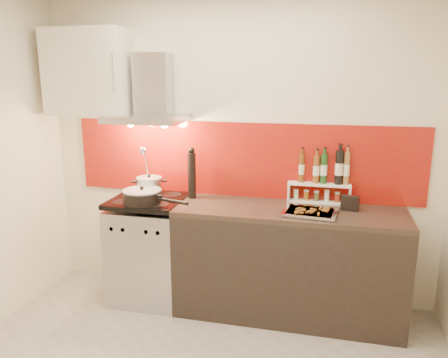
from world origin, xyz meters
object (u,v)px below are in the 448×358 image
(stock_pot, at_px, (149,186))
(baking_tray, at_px, (310,212))
(pepper_mill, at_px, (192,174))
(range_stove, at_px, (150,250))
(counter, at_px, (288,262))
(saute_pan, at_px, (143,196))

(stock_pot, xyz_separation_m, baking_tray, (1.38, -0.17, -0.08))
(stock_pot, distance_m, pepper_mill, 0.39)
(range_stove, height_order, counter, range_stove)
(stock_pot, distance_m, saute_pan, 0.23)
(stock_pot, height_order, saute_pan, stock_pot)
(pepper_mill, bearing_deg, stock_pot, -172.17)
(range_stove, xyz_separation_m, saute_pan, (0.02, -0.14, 0.52))
(range_stove, bearing_deg, baking_tray, -3.72)
(baking_tray, bearing_deg, pepper_mill, 167.40)
(stock_pot, relative_size, saute_pan, 0.37)
(saute_pan, distance_m, pepper_mill, 0.46)
(range_stove, bearing_deg, counter, 0.23)
(range_stove, bearing_deg, saute_pan, -83.23)
(baking_tray, bearing_deg, counter, 149.33)
(counter, distance_m, saute_pan, 1.30)
(saute_pan, bearing_deg, baking_tray, 2.01)
(stock_pot, distance_m, baking_tray, 1.39)
(range_stove, relative_size, saute_pan, 1.53)
(counter, xyz_separation_m, baking_tray, (0.16, -0.09, 0.47))
(range_stove, relative_size, pepper_mill, 2.07)
(saute_pan, bearing_deg, pepper_mill, 39.20)
(counter, bearing_deg, saute_pan, -173.24)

